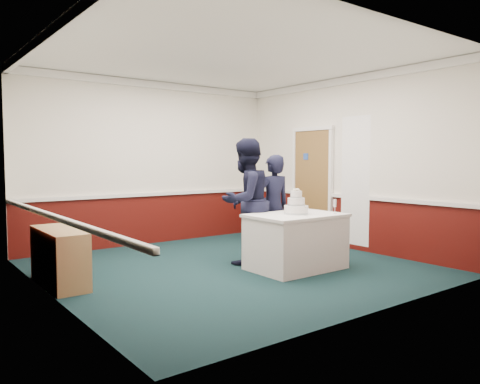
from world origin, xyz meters
TOP-DOWN VIEW (x-y plane):
  - ground at (0.00, 0.00)m, footprint 5.00×5.00m
  - room_shell at (0.08, 0.61)m, footprint 5.00×5.00m
  - sideboard at (-2.28, 0.53)m, footprint 0.41×1.20m
  - cake_table at (0.67, -0.62)m, footprint 1.32×0.92m
  - wedding_cake at (0.67, -0.62)m, footprint 0.35×0.35m
  - cake_knife at (0.64, -0.82)m, footprint 0.09×0.21m
  - champagne_flute at (1.17, -0.90)m, footprint 0.05×0.05m
  - person_man at (0.33, 0.11)m, footprint 1.04×0.88m
  - person_woman at (0.85, 0.07)m, footprint 0.64×0.45m

SIDE VIEW (x-z plane):
  - ground at x=0.00m, z-range 0.00..0.00m
  - sideboard at x=-2.28m, z-range 0.00..0.70m
  - cake_table at x=0.67m, z-range 0.01..0.80m
  - cake_knife at x=0.64m, z-range 0.79..0.79m
  - person_woman at x=0.85m, z-range 0.00..1.64m
  - wedding_cake at x=0.67m, z-range 0.72..1.08m
  - champagne_flute at x=1.17m, z-range 0.83..1.03m
  - person_man at x=0.33m, z-range 0.00..1.88m
  - room_shell at x=0.08m, z-range 0.47..3.47m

